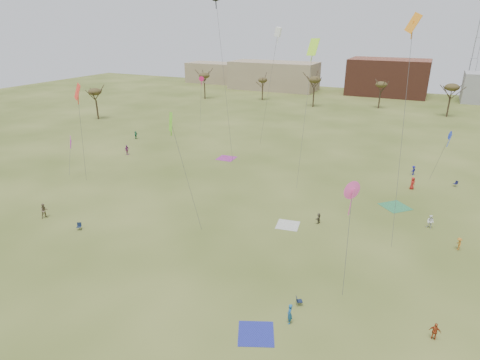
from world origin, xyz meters
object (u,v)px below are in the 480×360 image
at_px(spectator_fore_a, 435,331).
at_px(camp_chair_center, 299,302).
at_px(camp_chair_right, 455,185).
at_px(flyer_near_right, 290,314).
at_px(camp_chair_left, 79,228).
at_px(radio_tower, 478,37).

bearing_deg(spectator_fore_a, camp_chair_center, 6.45).
bearing_deg(camp_chair_right, flyer_near_right, -60.41).
distance_m(flyer_near_right, camp_chair_left, 28.43).
height_order(flyer_near_right, camp_chair_right, flyer_near_right).
xyz_separation_m(camp_chair_right, radio_tower, (5.20, 88.67, 18.95)).
bearing_deg(spectator_fore_a, radio_tower, -90.23).
distance_m(flyer_near_right, spectator_fore_a, 11.32).
xyz_separation_m(flyer_near_right, spectator_fore_a, (10.87, 3.12, -0.15)).
height_order(camp_chair_center, camp_chair_right, same).
bearing_deg(camp_chair_left, camp_chair_right, 10.51).
bearing_deg(camp_chair_right, spectator_fore_a, -45.50).
distance_m(spectator_fore_a, camp_chair_right, 36.19).
bearing_deg(camp_chair_center, flyer_near_right, 148.45).
height_order(camp_chair_right, radio_tower, radio_tower).
height_order(camp_chair_center, radio_tower, radio_tower).
bearing_deg(camp_chair_center, radio_tower, -38.76).
distance_m(camp_chair_right, radio_tower, 90.82).
bearing_deg(flyer_near_right, camp_chair_left, -122.41).
height_order(camp_chair_left, radio_tower, radio_tower).
height_order(spectator_fore_a, camp_chair_right, spectator_fore_a).
bearing_deg(camp_chair_center, camp_chair_right, -50.13).
relative_size(spectator_fore_a, camp_chair_left, 1.73).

